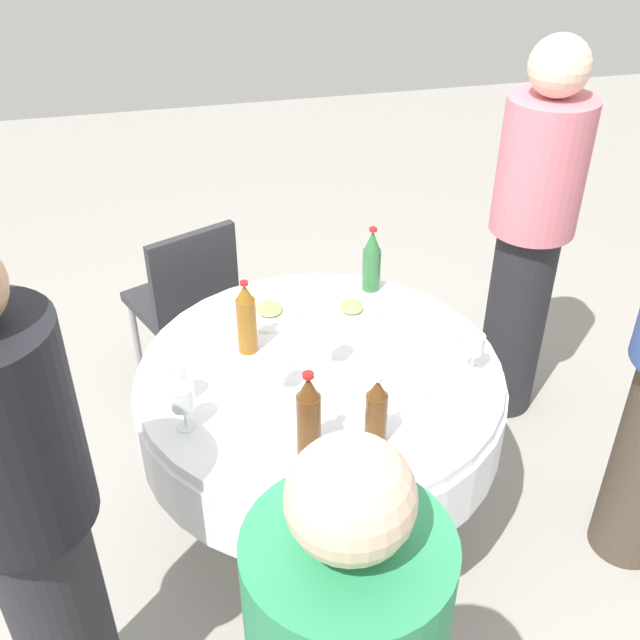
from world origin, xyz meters
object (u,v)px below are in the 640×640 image
bottle_amber_far (246,319)px  person_east (530,235)px  bottle_brown_east (376,412)px  plate_south (351,310)px  wine_glass_near (282,364)px  chair_inner (187,296)px  plate_rear (269,312)px  bottle_green_left (372,261)px  wine_glass_east (182,398)px  bottle_brown_front (309,417)px  plate_mid (426,328)px  plate_near (395,386)px  person_front (32,524)px  wine_glass_inner (176,376)px  dining_table (320,402)px  wine_glass_outer (475,345)px  wine_glass_west (331,337)px

bottle_amber_far → person_east: bearing=-74.5°
bottle_brown_east → plate_south: (0.69, -0.11, -0.10)m
wine_glass_near → chair_inner: wine_glass_near is taller
bottle_brown_east → plate_rear: (0.74, 0.19, -0.10)m
bottle_green_left → wine_glass_east: (-0.64, 0.77, -0.01)m
wine_glass_near → chair_inner: 1.08m
bottle_brown_front → plate_mid: 0.76m
plate_near → plate_rear: bearing=32.3°
plate_rear → person_front: (-0.96, 0.75, 0.11)m
wine_glass_near → plate_south: 0.52m
bottle_brown_east → wine_glass_near: bearing=36.9°
bottle_brown_east → plate_near: 0.28m
bottle_brown_east → person_front: bearing=102.8°
person_east → chair_inner: person_east is taller
bottle_brown_east → bottle_amber_far: bearing=29.2°
bottle_brown_front → person_front: bearing=106.2°
wine_glass_inner → plate_near: wine_glass_inner is taller
dining_table → bottle_brown_east: (-0.39, -0.08, 0.26)m
wine_glass_inner → bottle_amber_far: bearing=-48.9°
bottle_amber_far → bottle_brown_front: 0.55m
wine_glass_outer → person_front: (-0.47, 1.36, 0.02)m
bottle_brown_front → wine_glass_west: bearing=-22.1°
wine_glass_outer → plate_near: (-0.03, 0.28, -0.09)m
wine_glass_east → person_front: person_front is taller
bottle_green_left → plate_south: 0.22m
bottle_green_left → wine_glass_west: 0.51m
person_east → bottle_green_left: bearing=-112.8°
person_front → chair_inner: bearing=-52.0°
plate_mid → dining_table: bearing=107.1°
wine_glass_west → plate_south: bearing=-27.4°
person_front → person_east: person_east is taller
wine_glass_east → plate_near: size_ratio=0.68×
wine_glass_east → plate_near: wine_glass_east is taller
wine_glass_near → plate_mid: bearing=-69.1°
bottle_amber_far → wine_glass_east: bearing=145.0°
plate_near → chair_inner: bearing=29.7°
bottle_amber_far → bottle_brown_east: size_ratio=1.14×
bottle_brown_front → bottle_brown_east: size_ratio=1.20×
wine_glass_outer → person_east: (0.62, -0.49, 0.03)m
chair_inner → wine_glass_inner: bearing=-118.3°
wine_glass_outer → person_east: person_east is taller
plate_near → plate_south: size_ratio=1.02×
wine_glass_east → bottle_brown_front: bearing=-118.8°
wine_glass_east → plate_mid: wine_glass_east is taller
bottle_amber_far → wine_glass_inner: bearing=131.1°
wine_glass_near → person_front: size_ratio=0.09×
bottle_brown_front → plate_rear: bottle_brown_front is taller
wine_glass_inner → plate_rear: bearing=-40.7°
bottle_amber_far → bottle_green_left: bottle_amber_far is taller
bottle_brown_front → dining_table: bearing=-17.6°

